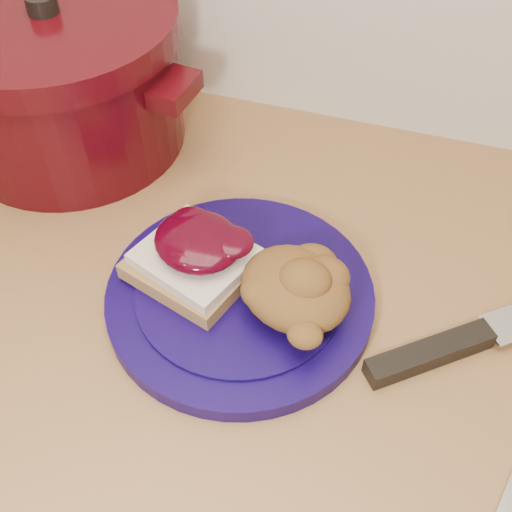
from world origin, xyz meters
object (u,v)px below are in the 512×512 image
(dutch_oven, at_px, (61,79))
(pepper_grinder, at_px, (85,92))
(plate, at_px, (240,296))
(chef_knife, at_px, (472,338))

(dutch_oven, height_order, pepper_grinder, dutch_oven)
(plate, bearing_deg, dutch_oven, 146.61)
(chef_knife, xyz_separation_m, dutch_oven, (-0.50, 0.17, 0.07))
(plate, bearing_deg, pepper_grinder, 143.81)
(plate, xyz_separation_m, dutch_oven, (-0.28, 0.18, 0.08))
(chef_knife, distance_m, pepper_grinder, 0.51)
(chef_knife, bearing_deg, plate, 145.53)
(chef_knife, relative_size, pepper_grinder, 1.96)
(plate, distance_m, chef_knife, 0.22)
(plate, relative_size, pepper_grinder, 1.83)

